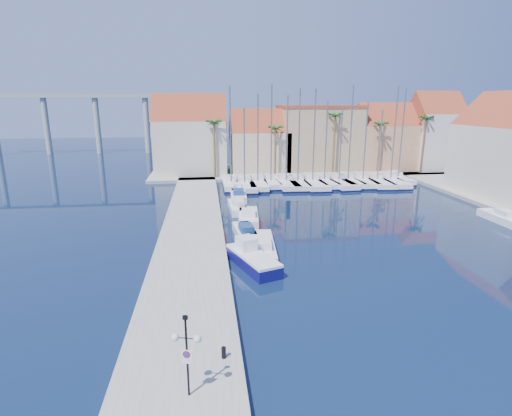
{
  "coord_description": "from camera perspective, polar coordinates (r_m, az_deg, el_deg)",
  "views": [
    {
      "loc": [
        -7.45,
        -23.32,
        12.51
      ],
      "look_at": [
        -2.97,
        12.2,
        3.0
      ],
      "focal_mm": 28.0,
      "sensor_mm": 36.0,
      "label": 1
    }
  ],
  "objects": [
    {
      "name": "ground",
      "position": [
        27.49,
        9.59,
        -12.42
      ],
      "size": [
        260.0,
        260.0,
        0.0
      ],
      "primitive_type": "plane",
      "color": "black",
      "rests_on": "ground"
    },
    {
      "name": "quay_west",
      "position": [
        38.83,
        -9.12,
        -3.72
      ],
      "size": [
        6.0,
        77.0,
        0.5
      ],
      "primitive_type": "cube",
      "color": "gray",
      "rests_on": "ground"
    },
    {
      "name": "shore_north",
      "position": [
        74.44,
        6.5,
        5.3
      ],
      "size": [
        54.0,
        16.0,
        0.5
      ],
      "primitive_type": "cube",
      "color": "gray",
      "rests_on": "ground"
    },
    {
      "name": "lamp_post",
      "position": [
        17.42,
        -9.91,
        -18.57
      ],
      "size": [
        1.25,
        0.57,
        3.76
      ],
      "rotation": [
        0.0,
        0.0,
        -0.25
      ],
      "color": "black",
      "rests_on": "quay_west"
    },
    {
      "name": "bollard",
      "position": [
        20.59,
        -4.64,
        -19.9
      ],
      "size": [
        0.23,
        0.23,
        0.57
      ],
      "primitive_type": "cylinder",
      "color": "black",
      "rests_on": "quay_west"
    },
    {
      "name": "fishing_boat",
      "position": [
        31.49,
        -0.57,
        -7.16
      ],
      "size": [
        3.91,
        6.31,
        2.1
      ],
      "rotation": [
        0.0,
        0.0,
        0.35
      ],
      "color": "#100E56",
      "rests_on": "ground"
    },
    {
      "name": "motorboat_west_0",
      "position": [
        34.46,
        0.63,
        -5.51
      ],
      "size": [
        2.95,
        7.54,
        1.4
      ],
      "rotation": [
        0.0,
        0.0,
        -0.08
      ],
      "color": "white",
      "rests_on": "ground"
    },
    {
      "name": "motorboat_west_1",
      "position": [
        38.08,
        -1.53,
        -3.5
      ],
      "size": [
        2.19,
        5.5,
        1.4
      ],
      "rotation": [
        0.0,
        0.0,
        0.09
      ],
      "color": "white",
      "rests_on": "ground"
    },
    {
      "name": "motorboat_west_2",
      "position": [
        43.33,
        -1.09,
        -1.2
      ],
      "size": [
        2.64,
        6.54,
        1.4
      ],
      "rotation": [
        0.0,
        0.0,
        -0.1
      ],
      "color": "white",
      "rests_on": "ground"
    },
    {
      "name": "motorboat_west_3",
      "position": [
        47.38,
        -2.65,
        0.19
      ],
      "size": [
        2.08,
        5.96,
        1.4
      ],
      "rotation": [
        0.0,
        0.0,
        0.03
      ],
      "color": "white",
      "rests_on": "ground"
    },
    {
      "name": "motorboat_west_4",
      "position": [
        53.35,
        -2.54,
        1.86
      ],
      "size": [
        2.3,
        6.32,
        1.4
      ],
      "rotation": [
        0.0,
        0.0,
        -0.05
      ],
      "color": "white",
      "rests_on": "ground"
    },
    {
      "name": "motorboat_west_5",
      "position": [
        57.5,
        -2.73,
        2.81
      ],
      "size": [
        1.99,
        5.37,
        1.4
      ],
      "rotation": [
        0.0,
        0.0,
        -0.06
      ],
      "color": "white",
      "rests_on": "ground"
    },
    {
      "name": "motorboat_east_1",
      "position": [
        50.48,
        31.67,
        -1.14
      ],
      "size": [
        1.78,
        5.54,
        1.4
      ],
      "rotation": [
        0.0,
        0.0,
        0.0
      ],
      "color": "white",
      "rests_on": "ground"
    },
    {
      "name": "sailboat_0",
      "position": [
        60.72,
        -3.6,
        3.57
      ],
      "size": [
        2.47,
        9.25,
        14.76
      ],
      "rotation": [
        0.0,
        0.0,
        0.0
      ],
      "color": "white",
      "rests_on": "ground"
    },
    {
      "name": "sailboat_1",
      "position": [
        60.32,
        -1.7,
        3.45
      ],
      "size": [
        2.89,
        10.86,
        11.73
      ],
      "rotation": [
        0.0,
        0.0,
        0.0
      ],
      "color": "white",
      "rests_on": "ground"
    },
    {
      "name": "sailboat_2",
      "position": [
        60.92,
        0.22,
        3.6
      ],
      "size": [
        3.25,
        10.29,
        13.63
      ],
      "rotation": [
        0.0,
        0.0,
        -0.06
      ],
      "color": "white",
      "rests_on": "ground"
    },
    {
      "name": "sailboat_3",
      "position": [
        61.44,
        2.05,
        3.76
      ],
      "size": [
        2.47,
        8.27,
        14.93
      ],
      "rotation": [
        0.0,
        0.0,
        0.04
      ],
      "color": "white",
      "rests_on": "ground"
    },
    {
      "name": "sailboat_4",
      "position": [
        61.65,
        4.22,
        3.69
      ],
      "size": [
        2.92,
        10.71,
        13.49
      ],
      "rotation": [
        0.0,
        0.0,
        0.01
      ],
      "color": "white",
      "rests_on": "ground"
    },
    {
      "name": "sailboat_5",
      "position": [
        61.64,
        5.87,
        3.67
      ],
      "size": [
        2.97,
        10.18,
        14.43
      ],
      "rotation": [
        0.0,
        0.0,
        -0.03
      ],
      "color": "white",
      "rests_on": "ground"
    },
    {
      "name": "sailboat_6",
      "position": [
        62.34,
        7.92,
        3.71
      ],
      "size": [
        3.15,
        11.43,
        14.4
      ],
      "rotation": [
        0.0,
        0.0,
        -0.01
      ],
      "color": "white",
      "rests_on": "ground"
    },
    {
      "name": "sailboat_7",
      "position": [
        63.16,
        9.56,
        3.79
      ],
      "size": [
        3.03,
        9.84,
        12.67
      ],
      "rotation": [
        0.0,
        0.0,
        0.05
      ],
      "color": "white",
      "rests_on": "ground"
    },
    {
      "name": "sailboat_8",
      "position": [
        63.51,
        11.53,
        3.74
      ],
      "size": [
        3.5,
        11.16,
        11.91
      ],
      "rotation": [
        0.0,
        0.0,
        0.05
      ],
      "color": "white",
      "rests_on": "ground"
    },
    {
      "name": "sailboat_9",
      "position": [
        64.43,
        12.79,
        3.87
      ],
      "size": [
        3.15,
        10.3,
        14.97
      ],
      "rotation": [
        0.0,
        0.0,
        0.05
      ],
      "color": "white",
      "rests_on": "ground"
    },
    {
      "name": "sailboat_10",
      "position": [
        65.23,
        14.83,
        3.84
      ],
      "size": [
        3.18,
        10.44,
        12.47
      ],
      "rotation": [
        0.0,
        0.0,
        -0.04
      ],
      "color": "white",
      "rests_on": "ground"
    },
    {
      "name": "sailboat_11",
      "position": [
        65.59,
        16.72,
        3.75
      ],
      "size": [
        3.8,
        11.17,
        11.44
      ],
      "rotation": [
        0.0,
        0.0,
        -0.08
      ],
      "color": "white",
      "rests_on": "ground"
    },
    {
      "name": "sailboat_12",
      "position": [
        66.49,
        18.43,
        3.79
      ],
      "size": [
        3.5,
        11.13,
        14.82
      ],
      "rotation": [
        0.0,
        0.0,
        -0.06
      ],
      "color": "white",
      "rests_on": "ground"
    },
    {
      "name": "sailboat_13",
      "position": [
        68.58,
        19.43,
        4.07
      ],
      "size": [
        2.46,
        8.65,
        14.51
      ],
      "rotation": [
        0.0,
        0.0,
        0.02
      ],
      "color": "white",
      "rests_on": "ground"
    },
    {
      "name": "building_0",
      "position": [
        70.62,
        -9.37,
        9.82
      ],
      "size": [
        12.3,
        9.0,
        13.5
      ],
      "color": "beige",
      "rests_on": "shore_north"
    },
    {
      "name": "building_1",
      "position": [
        71.31,
        0.47,
        9.07
      ],
      "size": [
        10.3,
        8.0,
        11.0
      ],
      "color": "tan",
      "rests_on": "shore_north"
    },
    {
      "name": "building_2",
      "position": [
        74.45,
        8.91,
        9.89
      ],
      "size": [
        14.2,
        10.2,
        11.5
      ],
      "color": "tan",
      "rests_on": "shore_north"
    },
    {
      "name": "building_3",
      "position": [
        77.73,
        17.76,
        9.28
      ],
      "size": [
        10.3,
        8.0,
        12.0
      ],
      "color": "tan",
      "rests_on": "shore_north"
    },
    {
      "name": "building_4",
      "position": [
        80.95,
        24.0,
        9.7
      ],
      "size": [
        8.3,
        8.0,
        14.0
      ],
      "color": "silver",
      "rests_on": "shore_north"
    },
    {
      "name": "building_6",
      "position": [
        61.89,
        32.73,
        6.99
      ],
      "size": [
        9.0,
        14.3,
        13.5
      ],
      "color": "beige",
      "rests_on": "shore_east"
    },
    {
      "name": "palm_0",
      "position": [
        65.42,
        -6.04,
        11.79
      ],
      "size": [
        2.6,
        2.6,
        10.15
      ],
      "color": "brown",
      "rests_on": "shore_north"
    },
    {
      "name": "palm_1",
      "position": [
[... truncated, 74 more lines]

